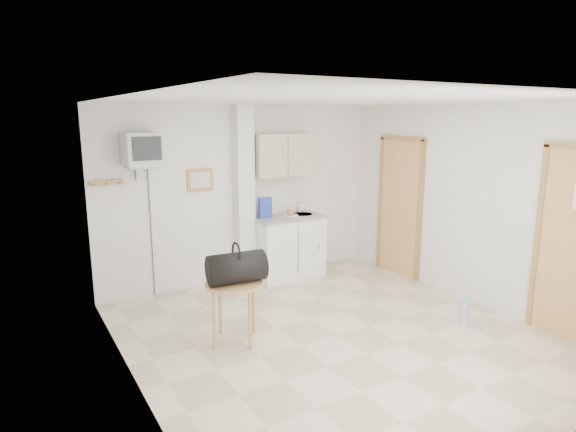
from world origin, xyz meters
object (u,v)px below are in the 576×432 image
duffel_bag (237,267)px  water_bottle (464,313)px  crt_television (142,150)px  round_table (234,291)px

duffel_bag → water_bottle: size_ratio=1.88×
crt_television → round_table: bearing=-74.0°
round_table → water_bottle: round_table is taller
duffel_bag → water_bottle: duffel_bag is taller
crt_television → duffel_bag: bearing=-73.6°
crt_television → round_table: size_ratio=3.27×
water_bottle → round_table: bearing=158.1°
round_table → duffel_bag: duffel_bag is taller
round_table → duffel_bag: size_ratio=1.08×
crt_television → round_table: 2.14m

